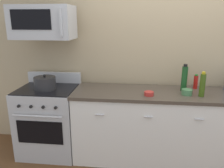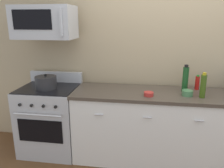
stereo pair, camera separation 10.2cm
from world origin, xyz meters
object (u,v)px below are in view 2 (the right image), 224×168
Objects in this scene: bottle_hot_sauce_red at (197,83)px; stockpot at (46,82)px; microwave at (45,22)px; range_oven at (51,119)px; bowl_green_glaze at (187,93)px; bottle_olive_oil at (203,86)px; bottle_wine_green at (185,79)px; bowl_red_small at (149,94)px.

bottle_hot_sauce_red is 1.94m from stockpot.
stockpot reaches higher than bottle_hot_sauce_red.
stockpot is (-0.00, -0.10, -0.75)m from microwave.
range_oven reaches higher than bowl_green_glaze.
stockpot is at bearing 179.39° from bowl_green_glaze.
bottle_olive_oil is 2.33× the size of bowl_green_glaze.
range_oven is 3.92× the size of stockpot.
bottle_hot_sauce_red is (0.01, 0.31, -0.05)m from bottle_olive_oil.
range_oven is at bearing 176.57° from bottle_olive_oil.
stockpot is at bearing -175.33° from bottle_wine_green.
bowl_red_small is at bearing -151.56° from bottle_wine_green.
bottle_hot_sauce_red is at bearing 4.62° from microwave.
stockpot is at bearing 175.82° from bowl_red_small.
range_oven is at bearing -90.29° from microwave.
bowl_red_small is 1.31m from stockpot.
bottle_olive_oil reaches higher than bowl_green_glaze.
bowl_green_glaze is 1.11× the size of bowl_red_small.
bottle_olive_oil is 0.26m from bottle_wine_green.
bottle_wine_green reaches higher than stockpot.
bottle_hot_sauce_red is 1.50× the size of bowl_green_glaze.
bottle_hot_sauce_red is 0.32m from bowl_green_glaze.
bottle_wine_green reaches higher than bowl_red_small.
bottle_wine_green is 1.80× the size of bottle_hot_sauce_red.
bottle_olive_oil is 0.32m from bottle_hot_sauce_red.
stockpot is at bearing 178.16° from bottle_olive_oil.
microwave is 2.20× the size of bottle_wine_green.
range_oven is 9.43× the size of bowl_red_small.
microwave is 5.91× the size of bowl_green_glaze.
bottle_wine_green reaches higher than bottle_olive_oil.
bottle_olive_oil is at bearing -91.00° from bottle_hot_sauce_red.
bottle_wine_green is at bearing 4.67° from stockpot.
bottle_wine_green is 1.76m from stockpot.
microwave reaches higher than bowl_red_small.
microwave is at bearing -178.53° from bottle_wine_green.
range_oven is 5.67× the size of bottle_hot_sauce_red.
microwave reaches higher than bowl_green_glaze.
bottle_wine_green is at bearing 128.78° from bottle_olive_oil.
bowl_red_small is (-0.44, -0.24, -0.14)m from bottle_wine_green.
bottle_olive_oil is at bearing -1.84° from stockpot.
bottle_hot_sauce_red is 0.71m from bowl_red_small.
bottle_wine_green reaches higher than bottle_hot_sauce_red.
bowl_green_glaze is 1.76m from stockpot.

